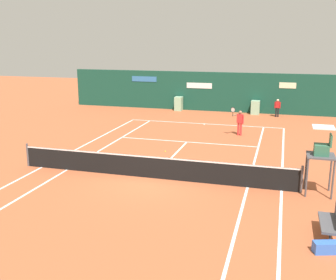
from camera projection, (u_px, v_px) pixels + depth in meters
name	position (u px, v px, depth m)	size (l,w,h in m)	color
ground_plane	(156.00, 174.00, 17.49)	(80.00, 80.00, 0.01)	#B25633
tennis_net	(152.00, 166.00, 16.83)	(12.10, 0.10, 1.07)	#4C4C51
sponsor_back_wall	(218.00, 93.00, 32.40)	(25.00, 1.02, 3.15)	#144233
umpire_chair	(321.00, 152.00, 14.82)	(1.00, 1.00, 2.60)	#47474C
player_bench	(332.00, 221.00, 11.78)	(0.54, 1.46, 0.88)	#38383D
equipment_bag	(331.00, 247.00, 10.97)	(0.93, 0.53, 0.32)	blue
player_on_baseline	(240.00, 121.00, 24.29)	(0.78, 0.62, 1.78)	red
ball_kid_right_post	(277.00, 107.00, 30.16)	(0.45, 0.19, 1.36)	black
tennis_ball_mid_court	(165.00, 151.00, 20.86)	(0.07, 0.07, 0.07)	#CCE033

